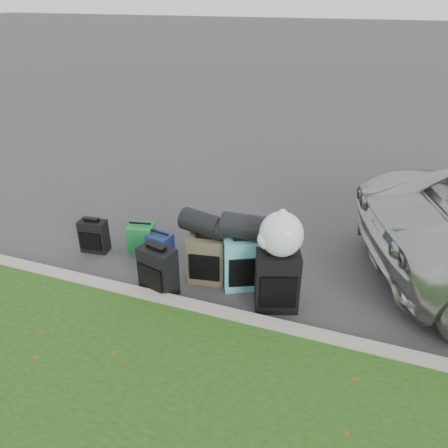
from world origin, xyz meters
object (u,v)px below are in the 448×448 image
(suitcase_teal, at_px, (243,263))
(tote_green, at_px, (142,238))
(suitcase_olive, at_px, (207,259))
(suitcase_large_black_right, at_px, (277,281))
(suitcase_large_black_left, at_px, (158,271))
(suitcase_small_black, at_px, (94,236))
(tote_navy, at_px, (161,246))

(suitcase_teal, relative_size, tote_green, 1.76)
(suitcase_teal, bearing_deg, suitcase_olive, 156.77)
(suitcase_olive, distance_m, suitcase_large_black_right, 0.97)
(suitcase_olive, height_order, tote_green, suitcase_olive)
(tote_green, bearing_deg, suitcase_large_black_left, -61.54)
(suitcase_small_black, relative_size, suitcase_olive, 0.74)
(suitcase_large_black_right, relative_size, tote_navy, 2.20)
(tote_green, xyz_separation_m, tote_navy, (0.32, -0.06, -0.03))
(suitcase_olive, distance_m, tote_navy, 0.88)
(suitcase_large_black_right, xyz_separation_m, tote_navy, (-1.75, 0.54, -0.20))
(suitcase_large_black_right, xyz_separation_m, tote_green, (-2.08, 0.60, -0.17))
(tote_navy, bearing_deg, suitcase_olive, -11.56)
(suitcase_olive, relative_size, suitcase_teal, 0.92)
(suitcase_small_black, height_order, suitcase_large_black_right, suitcase_large_black_right)
(suitcase_large_black_left, height_order, tote_green, suitcase_large_black_left)
(suitcase_teal, bearing_deg, suitcase_large_black_left, -178.74)
(suitcase_teal, bearing_deg, tote_green, 141.86)
(suitcase_olive, relative_size, tote_navy, 1.89)
(suitcase_large_black_left, height_order, suitcase_teal, suitcase_teal)
(suitcase_small_black, height_order, suitcase_large_black_left, suitcase_large_black_left)
(suitcase_teal, height_order, tote_green, suitcase_teal)
(suitcase_small_black, bearing_deg, suitcase_large_black_left, -31.28)
(tote_green, distance_m, tote_navy, 0.33)
(suitcase_small_black, bearing_deg, suitcase_olive, -11.67)
(suitcase_large_black_right, height_order, tote_green, suitcase_large_black_right)
(suitcase_large_black_left, relative_size, suitcase_teal, 0.92)
(tote_green, height_order, tote_navy, tote_green)
(tote_green, bearing_deg, suitcase_small_black, -170.45)
(suitcase_large_black_left, distance_m, suitcase_teal, 1.02)
(suitcase_small_black, relative_size, suitcase_large_black_left, 0.75)
(suitcase_large_black_right, bearing_deg, suitcase_small_black, 153.25)
(suitcase_teal, bearing_deg, tote_navy, 141.39)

